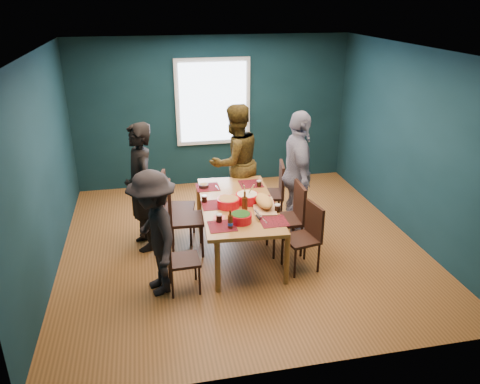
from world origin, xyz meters
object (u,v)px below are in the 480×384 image
Objects in this scene: chair_right_near at (307,232)px; person_far_left at (141,188)px; bowl_herbs at (241,218)px; person_back at (235,162)px; chair_left_far at (171,202)px; person_near_left at (154,234)px; chair_right_mid at (292,213)px; person_right at (298,174)px; chair_right_far at (274,189)px; bowl_salad at (228,202)px; bowl_dumpling at (247,198)px; dining_table at (238,208)px; chair_left_mid at (179,213)px; chair_left_near at (176,255)px; cutting_board at (264,202)px.

chair_right_near is 2.32m from person_far_left.
person_back is at bearing 81.20° from bowl_herbs.
chair_left_far is 1.30m from person_near_left.
chair_right_mid is 0.95m from bowl_herbs.
person_right is at bearing 68.48° from chair_right_near.
bowl_salad is at bearing -124.62° from chair_right_far.
chair_right_far is 3.17× the size of bowl_dumpling.
person_right is at bearing 104.34° from person_near_left.
person_far_left is 1.17× the size of person_near_left.
dining_table is at bearing 119.02° from person_right.
person_near_left reaches higher than chair_left_mid.
person_right is (1.87, 1.17, 0.44)m from chair_left_near.
bowl_salad is at bearing 108.31° from person_near_left.
chair_left_far is 1.32m from chair_left_near.
chair_right_far is at bearing 52.24° from bowl_dumpling.
person_near_left is at bearing 172.39° from chair_right_near.
bowl_salad reaches higher than chair_left_near.
bowl_herbs is 0.37× the size of cutting_board.
person_far_left is 1.24m from bowl_salad.
chair_left_near is at bearing 128.43° from person_right.
chair_right_mid is at bearing 19.70° from chair_left_near.
dining_table is at bearing -19.85° from chair_left_far.
person_back is 0.98× the size of person_right.
chair_right_far is at bearing 41.28° from chair_left_near.
chair_right_near is at bearing -21.49° from chair_left_mid.
bowl_salad is (-0.87, 0.02, 0.23)m from chair_right_mid.
dining_table is 1.08× the size of person_right.
cutting_board is at bearing -167.05° from chair_right_mid.
person_back reaches higher than person_near_left.
person_right is 0.90m from cutting_board.
chair_left_far reaches higher than chair_right_far.
dining_table is 0.22m from bowl_salad.
chair_left_mid is 0.95m from bowl_dumpling.
chair_left_mid is at bearing 104.48° from person_right.
chair_right_mid is at bearing 161.45° from person_right.
chair_left_near is at bearing -93.38° from chair_left_mid.
cutting_board is at bearing 56.30° from person_far_left.
chair_right_near is 0.49× the size of person_far_left.
person_right is at bearing 77.50° from person_far_left.
cutting_board is at bearing 138.89° from person_right.
chair_left_far is 1.73m from chair_right_mid.
dining_table is 1.03m from chair_left_far.
person_back reaches higher than chair_right_far.
person_far_left is at bearing 95.72° from person_right.
chair_left_near is at bearing -78.92° from chair_left_far.
person_far_left reaches higher than dining_table.
chair_left_near is 2.69× the size of bowl_dumpling.
bowl_salad is 0.29m from bowl_dumpling.
chair_right_mid is 3.34× the size of bowl_salad.
chair_left_mid is 1.74m from chair_right_near.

